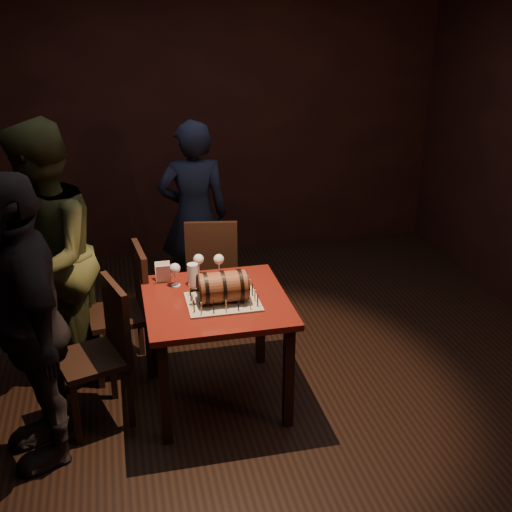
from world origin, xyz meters
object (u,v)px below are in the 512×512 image
pub_table (216,314)px  wine_glass_mid (199,260)px  barrel_cake (223,287)px  pint_of_ale (193,275)px  chair_left_front (103,346)px  wine_glass_right (219,260)px  person_left_rear (45,260)px  person_back (194,216)px  wine_glass_left (175,270)px  person_left_front (29,324)px  chair_left_rear (129,304)px  chair_back (212,266)px

pub_table → wine_glass_mid: 0.43m
barrel_cake → wine_glass_mid: bearing=101.8°
pint_of_ale → chair_left_front: (-0.61, -0.27, -0.30)m
wine_glass_right → person_left_rear: bearing=172.3°
person_left_rear → barrel_cake: bearing=70.1°
chair_left_front → person_back: size_ratio=0.58×
wine_glass_left → wine_glass_mid: size_ratio=1.00×
person_left_rear → person_left_front: size_ratio=1.06×
wine_glass_left → person_back: person_back is taller
wine_glass_right → person_back: size_ratio=0.10×
person_back → chair_left_front: bearing=63.9°
barrel_cake → chair_left_rear: (-0.57, 0.56, -0.34)m
wine_glass_left → person_left_rear: bearing=163.9°
person_back → pub_table: bearing=89.5°
wine_glass_mid → chair_left_front: 0.85m
pub_table → wine_glass_right: size_ratio=5.59×
wine_glass_right → person_left_front: size_ratio=0.09×
pint_of_ale → chair_left_front: chair_left_front is taller
pint_of_ale → person_back: size_ratio=0.09×
wine_glass_left → person_left_rear: (-0.83, 0.24, 0.05)m
chair_left_front → wine_glass_left: bearing=29.8°
pub_table → pint_of_ale: (-0.11, 0.23, 0.18)m
pub_table → chair_left_rear: (-0.54, 0.50, -0.12)m
wine_glass_left → chair_left_rear: size_ratio=0.17×
chair_left_rear → person_left_front: bearing=-124.5°
pint_of_ale → person_back: 1.21m
chair_left_front → person_left_rear: person_left_rear is taller
person_back → person_left_rear: bearing=42.2°
barrel_cake → chair_left_front: 0.82m
chair_back → pint_of_ale: bearing=-107.6°
wine_glass_right → person_left_front: (-1.17, -0.63, 0.00)m
wine_glass_mid → person_back: person_back is taller
person_left_front → wine_glass_left: bearing=106.2°
barrel_cake → chair_left_front: (-0.75, 0.03, -0.34)m
pub_table → person_left_front: 1.15m
barrel_cake → chair_back: (0.10, 1.08, -0.34)m
chair_left_rear → person_left_rear: bearing=-178.3°
pint_of_ale → person_left_rear: 0.98m
wine_glass_right → chair_left_rear: size_ratio=0.17×
person_left_rear → pint_of_ale: bearing=81.9°
wine_glass_right → person_left_front: bearing=-151.7°
pub_table → person_left_rear: 1.19m
barrel_cake → person_left_front: (-1.12, -0.23, 0.01)m
pub_table → chair_back: size_ratio=0.97×
wine_glass_mid → chair_left_front: chair_left_front is taller
wine_glass_left → wine_glass_right: size_ratio=1.00×
wine_glass_mid → pint_of_ale: bearing=-113.9°
wine_glass_right → chair_left_front: (-0.80, -0.37, -0.35)m
chair_back → person_back: bearing=100.5°
barrel_cake → chair_left_rear: 0.87m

